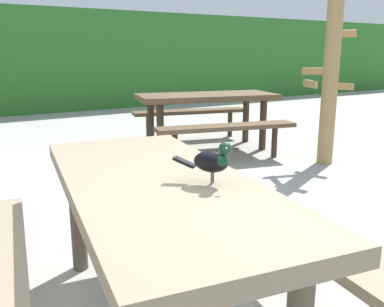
# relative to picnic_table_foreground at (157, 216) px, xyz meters

# --- Properties ---
(picnic_table_foreground) EXTENTS (1.92, 1.95, 0.74)m
(picnic_table_foreground) POSITION_rel_picnic_table_foreground_xyz_m (0.00, 0.00, 0.00)
(picnic_table_foreground) COLOR #84725B
(picnic_table_foreground) RESTS_ON ground
(bird_grackle) EXTENTS (0.19, 0.25, 0.18)m
(bird_grackle) POSITION_rel_picnic_table_foreground_xyz_m (0.16, -0.22, 0.29)
(bird_grackle) COLOR black
(bird_grackle) RESTS_ON picnic_table_foreground
(picnic_table_mid_left) EXTENTS (2.06, 2.03, 0.74)m
(picnic_table_mid_left) POSITION_rel_picnic_table_foreground_xyz_m (2.29, 3.05, 0.00)
(picnic_table_mid_left) COLOR brown
(picnic_table_mid_left) RESTS_ON ground
(stalk_post_right_side) EXTENTS (0.60, 0.44, 1.93)m
(stalk_post_right_side) POSITION_rel_picnic_table_foreground_xyz_m (3.06, 1.69, 0.41)
(stalk_post_right_side) COLOR #997A4C
(stalk_post_right_side) RESTS_ON ground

